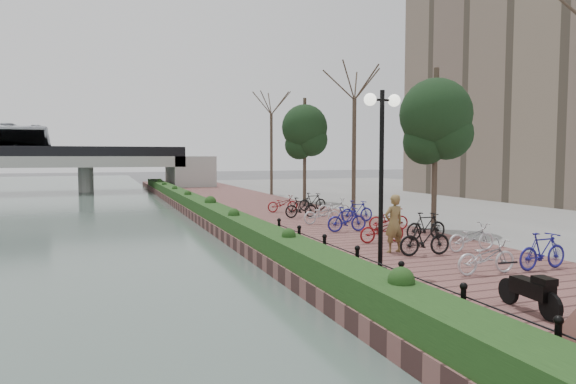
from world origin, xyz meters
TOP-DOWN VIEW (x-y plane):
  - ground at (0.00, 0.00)m, footprint 220.00×220.00m
  - promenade at (4.00, 17.50)m, footprint 8.00×75.00m
  - inland_pavement at (20.00, 17.50)m, footprint 24.00×75.00m
  - hedge at (0.60, 20.00)m, footprint 1.10×56.00m
  - chain_fence at (1.40, 2.00)m, footprint 0.10×14.10m
  - lamppost at (2.23, 3.30)m, footprint 1.02×0.32m
  - motorcycle at (3.14, -0.74)m, footprint 0.57×1.45m
  - pedestrian at (4.00, 5.52)m, footprint 0.70×0.49m
  - bicycle_parking at (5.49, 9.88)m, footprint 2.40×17.32m
  - street_trees at (8.00, 12.68)m, footprint 3.20×37.12m

SIDE VIEW (x-z plane):
  - ground at x=0.00m, z-range 0.00..0.00m
  - promenade at x=4.00m, z-range 0.00..0.50m
  - inland_pavement at x=20.00m, z-range 0.00..0.50m
  - hedge at x=0.60m, z-range 0.50..1.10m
  - chain_fence at x=1.40m, z-range 0.50..1.20m
  - motorcycle at x=3.14m, z-range 0.50..1.38m
  - bicycle_parking at x=5.49m, z-range 0.47..1.47m
  - pedestrian at x=4.00m, z-range 0.50..2.32m
  - street_trees at x=8.00m, z-range 0.29..7.09m
  - lamppost at x=2.23m, z-range 1.55..6.24m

